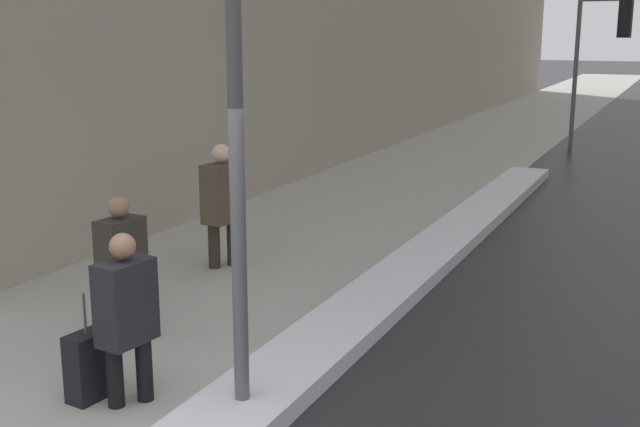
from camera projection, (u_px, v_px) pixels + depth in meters
sidewalk_slab at (451, 157)px, 19.60m from camera, size 4.00×80.00×0.01m
snow_bank_curb at (427, 257)px, 10.76m from camera, size 0.78×14.44×0.17m
lamp_post at (235, 70)px, 5.87m from camera, size 0.28×0.28×4.61m
traffic_light_near at (606, 39)px, 19.59m from camera, size 1.31×0.34×3.91m
pedestrian_nearside at (126, 311)px, 6.54m from camera, size 0.34×0.51×1.48m
pedestrian_trailing at (122, 260)px, 8.04m from camera, size 0.33×0.51×1.47m
pedestrian_in_glasses at (222, 200)px, 10.39m from camera, size 0.38×0.57×1.64m
rolling_suitcase at (88, 367)px, 6.73m from camera, size 0.26×0.38×0.95m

